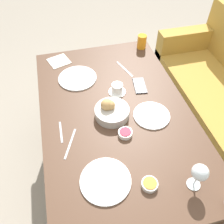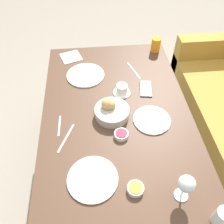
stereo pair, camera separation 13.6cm
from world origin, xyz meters
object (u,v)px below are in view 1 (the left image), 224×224
Objects in this scene: bread_basket at (111,111)px; knife_silver at (70,143)px; juice_glass at (142,42)px; coffee_cup at (117,89)px; plate_near_right at (106,181)px; jam_bowl_berry at (125,133)px; wine_glass at (200,173)px; napkin at (59,61)px; jam_bowl_honey at (150,184)px; plate_near_left at (77,78)px; fork_silver at (124,69)px; spoon_coffee at (61,132)px; plate_far_center at (152,115)px; cell_phone at (140,86)px.

bread_basket is 0.30m from knife_silver.
coffee_cup is at bearing -35.28° from juice_glass.
jam_bowl_berry reaches higher than plate_near_right.
wine_glass reaches higher than jam_bowl_berry.
jam_bowl_honey is at bearing 16.25° from napkin.
wine_glass reaches higher than plate_near_left.
fork_silver is at bearing 65.17° from napkin.
plate_near_left is at bearing -130.86° from coffee_cup.
jam_bowl_berry is at bearing -175.04° from jam_bowl_honey.
coffee_cup reaches higher than plate_near_left.
jam_bowl_berry is 0.53× the size of spoon_coffee.
plate_near_left is 0.98m from wine_glass.
knife_silver is at bearing -80.95° from plate_far_center.
jam_bowl_berry is at bearing -29.75° from cell_phone.
juice_glass is at bearing 163.02° from jam_bowl_honey.
plate_near_left and plate_near_right have the same top height.
coffee_cup reaches higher than spoon_coffee.
jam_bowl_honey is at bearing 45.15° from knife_silver.
knife_silver is at bearing -92.96° from jam_bowl_berry.
bread_basket is at bearing -50.44° from cell_phone.
cell_phone is at bearing 129.56° from bread_basket.
wine_glass is at bearing 51.05° from spoon_coffee.
coffee_cup reaches higher than jam_bowl_berry.
fork_silver is at bearing -41.80° from juice_glass.
fork_silver is at bearing -176.15° from plate_far_center.
napkin is (-0.76, -0.28, -0.01)m from jam_bowl_berry.
plate_near_right is 1.29× the size of fork_silver.
coffee_cup is at bearing -27.21° from fork_silver.
wine_glass is 0.83× the size of fork_silver.
juice_glass is 0.31m from fork_silver.
knife_silver is 0.74m from napkin.
jam_bowl_honey is at bearing 13.89° from plate_near_left.
bread_basket is 0.20m from coffee_cup.
knife_silver is (0.08, -0.49, -0.00)m from plate_far_center.
knife_silver is (0.76, -0.66, -0.05)m from juice_glass.
spoon_coffee is (-0.01, -0.53, -0.00)m from plate_far_center.
jam_bowl_honey is at bearing 4.96° from jam_bowl_berry.
plate_far_center is at bearing 99.05° from knife_silver.
cell_phone is at bearing 165.05° from jam_bowl_honey.
spoon_coffee is (0.05, -0.30, -0.04)m from bread_basket.
napkin is (-0.65, 0.05, 0.00)m from spoon_coffee.
juice_glass reaches higher than plate_near_right.
jam_bowl_berry reaches higher than knife_silver.
bread_basket is 1.10× the size of knife_silver.
plate_near_left is 2.36× the size of coffee_cup.
fork_silver is at bearing -166.54° from cell_phone.
juice_glass reaches higher than cell_phone.
napkin is (-0.20, -0.44, 0.00)m from fork_silver.
jam_bowl_honey is (-0.05, -0.20, -0.10)m from wine_glass.
cell_phone is at bearing 148.12° from plate_near_right.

